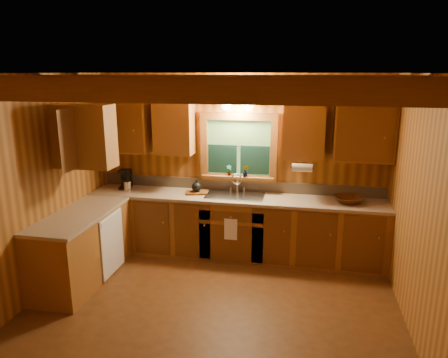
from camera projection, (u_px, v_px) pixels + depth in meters
name	position (u px, v px, depth m)	size (l,w,h in m)	color
room	(209.00, 202.00, 4.33)	(4.20, 4.20, 4.20)	#5A3416
ceiling_beams	(208.00, 85.00, 4.04)	(4.20, 2.54, 0.18)	brown
base_cabinets	(196.00, 232.00, 5.86)	(4.20, 2.22, 0.86)	brown
countertop	(197.00, 202.00, 5.76)	(4.20, 2.24, 0.04)	tan
backsplash	(238.00, 185.00, 6.20)	(4.20, 0.02, 0.16)	tan
dishwasher_panel	(112.00, 244.00, 5.48)	(0.02, 0.60, 0.80)	white
upper_cabinets	(192.00, 131.00, 5.66)	(4.19, 1.77, 0.78)	brown
window	(239.00, 149.00, 6.05)	(1.12, 0.08, 1.00)	brown
window_sill	(238.00, 177.00, 6.11)	(1.06, 0.14, 0.04)	brown
wall_sconce	(238.00, 105.00, 5.78)	(0.45, 0.21, 0.17)	black
paper_towel_roll	(302.00, 168.00, 5.59)	(0.11, 0.11, 0.27)	white
dish_towel	(231.00, 229.00, 5.73)	(0.18, 0.01, 0.30)	white
sink	(235.00, 199.00, 5.97)	(0.82, 0.48, 0.43)	silver
coffee_maker	(125.00, 179.00, 6.33)	(0.16, 0.21, 0.29)	black
utensil_crock	(128.00, 185.00, 6.21)	(0.11, 0.11, 0.32)	silver
cutting_board	(197.00, 193.00, 6.07)	(0.31, 0.22, 0.03)	brown
teakettle	(196.00, 187.00, 6.05)	(0.14, 0.14, 0.18)	black
wicker_basket	(348.00, 199.00, 5.63)	(0.37, 0.37, 0.09)	#48230C
potted_plant_left	(229.00, 170.00, 6.10)	(0.09, 0.06, 0.16)	brown
potted_plant_right	(246.00, 171.00, 6.03)	(0.10, 0.08, 0.17)	brown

